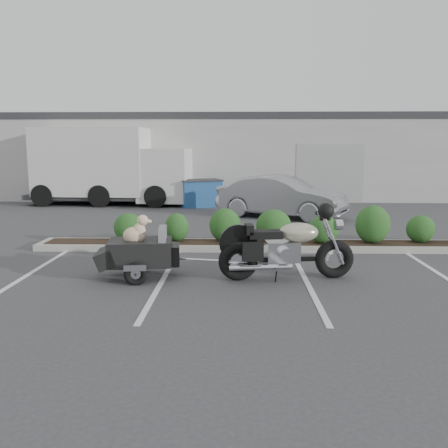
{
  "coord_description": "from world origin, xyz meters",
  "views": [
    {
      "loc": [
        -0.09,
        -9.27,
        2.48
      ],
      "look_at": [
        -0.4,
        1.34,
        0.75
      ],
      "focal_mm": 38.0,
      "sensor_mm": 36.0,
      "label": 1
    }
  ],
  "objects_px": {
    "pet_trailer": "(139,251)",
    "sedan": "(281,197)",
    "delivery_truck": "(111,168)",
    "dumpster": "(200,193)",
    "motorcycle": "(287,249)"
  },
  "relations": [
    {
      "from": "pet_trailer",
      "to": "sedan",
      "type": "height_order",
      "value": "sedan"
    },
    {
      "from": "sedan",
      "to": "motorcycle",
      "type": "bearing_deg",
      "value": -157.36
    },
    {
      "from": "motorcycle",
      "to": "sedan",
      "type": "bearing_deg",
      "value": 78.79
    },
    {
      "from": "motorcycle",
      "to": "delivery_truck",
      "type": "height_order",
      "value": "delivery_truck"
    },
    {
      "from": "motorcycle",
      "to": "sedan",
      "type": "distance_m",
      "value": 8.02
    },
    {
      "from": "pet_trailer",
      "to": "delivery_truck",
      "type": "height_order",
      "value": "delivery_truck"
    },
    {
      "from": "sedan",
      "to": "dumpster",
      "type": "distance_m",
      "value": 4.38
    },
    {
      "from": "motorcycle",
      "to": "dumpster",
      "type": "xyz_separation_m",
      "value": [
        -2.51,
        11.06,
        -0.02
      ]
    },
    {
      "from": "dumpster",
      "to": "delivery_truck",
      "type": "xyz_separation_m",
      "value": [
        -3.91,
        0.74,
        1.0
      ]
    },
    {
      "from": "motorcycle",
      "to": "delivery_truck",
      "type": "relative_size",
      "value": 0.36
    },
    {
      "from": "delivery_truck",
      "to": "dumpster",
      "type": "bearing_deg",
      "value": -7.56
    },
    {
      "from": "pet_trailer",
      "to": "sedan",
      "type": "xyz_separation_m",
      "value": [
        3.41,
        7.97,
        0.22
      ]
    },
    {
      "from": "dumpster",
      "to": "delivery_truck",
      "type": "height_order",
      "value": "delivery_truck"
    },
    {
      "from": "pet_trailer",
      "to": "sedan",
      "type": "relative_size",
      "value": 0.47
    },
    {
      "from": "sedan",
      "to": "delivery_truck",
      "type": "relative_size",
      "value": 0.62
    }
  ]
}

